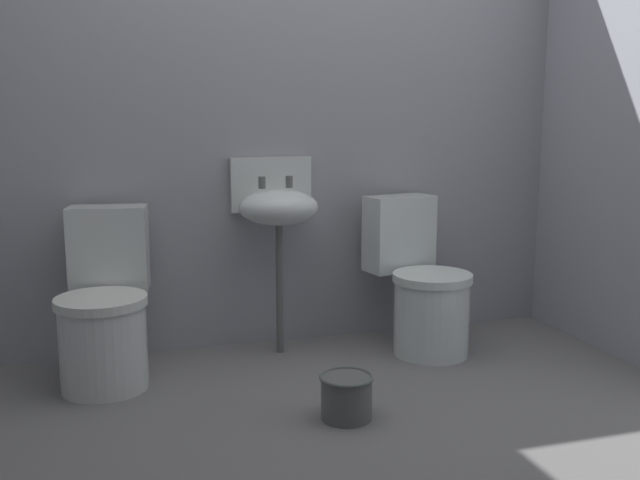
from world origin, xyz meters
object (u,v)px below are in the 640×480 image
Objects in this scene: sink at (277,206)px; toilet_right at (421,289)px; toilet_left at (105,313)px; bucket at (346,396)px.

toilet_right is at bearing -14.77° from sink.
toilet_left is 1.00× the size of toilet_right.
toilet_right is 0.79× the size of sink.
bucket is (0.07, -0.89, -0.66)m from sink.
toilet_left is at bearing -11.34° from toilet_right.
toilet_left is 0.79× the size of sink.
sink is (0.85, 0.19, 0.43)m from toilet_left.
toilet_left and toilet_right have the same top height.
bucket is (0.92, -0.70, -0.23)m from toilet_left.
sink is (-0.71, 0.19, 0.43)m from toilet_right.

